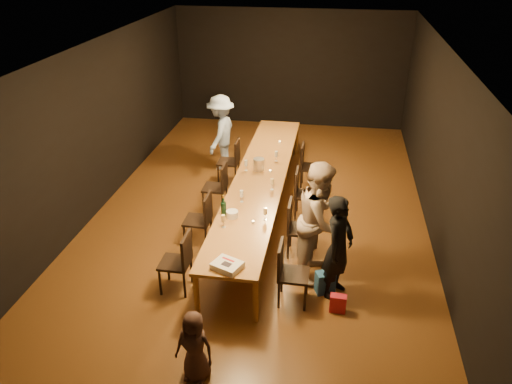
% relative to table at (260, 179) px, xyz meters
% --- Properties ---
extents(ground, '(10.00, 10.00, 0.00)m').
position_rel_table_xyz_m(ground, '(0.00, 0.00, -0.70)').
color(ground, '#492912').
rests_on(ground, ground).
extents(room_shell, '(6.04, 10.04, 3.02)m').
position_rel_table_xyz_m(room_shell, '(0.00, 0.00, 1.38)').
color(room_shell, black).
rests_on(room_shell, ground).
extents(table, '(0.90, 6.00, 0.75)m').
position_rel_table_xyz_m(table, '(0.00, 0.00, 0.00)').
color(table, brown).
rests_on(table, ground).
extents(chair_right_0, '(0.42, 0.42, 0.93)m').
position_rel_table_xyz_m(chair_right_0, '(0.85, -2.40, -0.24)').
color(chair_right_0, black).
rests_on(chair_right_0, ground).
extents(chair_right_1, '(0.42, 0.42, 0.93)m').
position_rel_table_xyz_m(chair_right_1, '(0.85, -1.20, -0.24)').
color(chair_right_1, black).
rests_on(chair_right_1, ground).
extents(chair_right_2, '(0.42, 0.42, 0.93)m').
position_rel_table_xyz_m(chair_right_2, '(0.85, 0.00, -0.24)').
color(chair_right_2, black).
rests_on(chair_right_2, ground).
extents(chair_right_3, '(0.42, 0.42, 0.93)m').
position_rel_table_xyz_m(chair_right_3, '(0.85, 1.20, -0.24)').
color(chair_right_3, black).
rests_on(chair_right_3, ground).
extents(chair_left_0, '(0.42, 0.42, 0.93)m').
position_rel_table_xyz_m(chair_left_0, '(-0.85, -2.40, -0.24)').
color(chair_left_0, black).
rests_on(chair_left_0, ground).
extents(chair_left_1, '(0.42, 0.42, 0.93)m').
position_rel_table_xyz_m(chair_left_1, '(-0.85, -1.20, -0.24)').
color(chair_left_1, black).
rests_on(chair_left_1, ground).
extents(chair_left_2, '(0.42, 0.42, 0.93)m').
position_rel_table_xyz_m(chair_left_2, '(-0.85, 0.00, -0.24)').
color(chair_left_2, black).
rests_on(chair_left_2, ground).
extents(chair_left_3, '(0.42, 0.42, 0.93)m').
position_rel_table_xyz_m(chair_left_3, '(-0.85, 1.20, -0.24)').
color(chair_left_3, black).
rests_on(chair_left_3, ground).
extents(woman_birthday, '(0.58, 0.67, 1.56)m').
position_rel_table_xyz_m(woman_birthday, '(1.43, -2.12, 0.08)').
color(woman_birthday, black).
rests_on(woman_birthday, ground).
extents(woman_tan, '(0.88, 1.02, 1.83)m').
position_rel_table_xyz_m(woman_tan, '(1.15, -1.66, 0.21)').
color(woman_tan, '#C2A891').
rests_on(woman_tan, ground).
extents(man_blue, '(0.73, 1.13, 1.64)m').
position_rel_table_xyz_m(man_blue, '(-1.15, 1.87, 0.12)').
color(man_blue, '#94B1E5').
rests_on(man_blue, ground).
extents(child, '(0.49, 0.36, 0.93)m').
position_rel_table_xyz_m(child, '(-0.13, -3.94, -0.24)').
color(child, '#442C26').
rests_on(child, ground).
extents(gift_bag_red, '(0.23, 0.13, 0.26)m').
position_rel_table_xyz_m(gift_bag_red, '(1.48, -2.52, -0.57)').
color(gift_bag_red, '#B51B2E').
rests_on(gift_bag_red, ground).
extents(gift_bag_blue, '(0.31, 0.27, 0.33)m').
position_rel_table_xyz_m(gift_bag_blue, '(1.29, -2.13, -0.54)').
color(gift_bag_blue, '#225897').
rests_on(gift_bag_blue, ground).
extents(birthday_cake, '(0.45, 0.41, 0.09)m').
position_rel_table_xyz_m(birthday_cake, '(0.01, -2.80, 0.09)').
color(birthday_cake, white).
rests_on(birthday_cake, table).
extents(plate_stack, '(0.25, 0.25, 0.10)m').
position_rel_table_xyz_m(plate_stack, '(-0.20, -1.50, 0.10)').
color(plate_stack, white).
rests_on(plate_stack, table).
extents(champagne_bottle, '(0.09, 0.09, 0.35)m').
position_rel_table_xyz_m(champagne_bottle, '(-0.33, -1.47, 0.22)').
color(champagne_bottle, black).
rests_on(champagne_bottle, table).
extents(ice_bucket, '(0.24, 0.24, 0.23)m').
position_rel_table_xyz_m(ice_bucket, '(-0.07, 0.27, 0.16)').
color(ice_bucket, silver).
rests_on(ice_bucket, table).
extents(wineglass_0, '(0.06, 0.06, 0.21)m').
position_rel_table_xyz_m(wineglass_0, '(-0.26, -1.81, 0.15)').
color(wineglass_0, beige).
rests_on(wineglass_0, table).
extents(wineglass_1, '(0.06, 0.06, 0.21)m').
position_rel_table_xyz_m(wineglass_1, '(0.31, -1.49, 0.15)').
color(wineglass_1, beige).
rests_on(wineglass_1, table).
extents(wineglass_2, '(0.06, 0.06, 0.21)m').
position_rel_table_xyz_m(wineglass_2, '(-0.15, -0.99, 0.15)').
color(wineglass_2, silver).
rests_on(wineglass_2, table).
extents(wineglass_3, '(0.06, 0.06, 0.21)m').
position_rel_table_xyz_m(wineglass_3, '(0.28, -0.48, 0.15)').
color(wineglass_3, beige).
rests_on(wineglass_3, table).
extents(wineglass_4, '(0.06, 0.06, 0.21)m').
position_rel_table_xyz_m(wineglass_4, '(-0.30, 0.21, 0.15)').
color(wineglass_4, silver).
rests_on(wineglass_4, table).
extents(wineglass_5, '(0.06, 0.06, 0.21)m').
position_rel_table_xyz_m(wineglass_5, '(0.20, 0.72, 0.15)').
color(wineglass_5, silver).
rests_on(wineglass_5, table).
extents(tealight_near, '(0.05, 0.05, 0.03)m').
position_rel_table_xyz_m(tealight_near, '(0.15, -1.61, 0.06)').
color(tealight_near, '#B2B7B2').
rests_on(tealight_near, table).
extents(tealight_mid, '(0.05, 0.05, 0.03)m').
position_rel_table_xyz_m(tealight_mid, '(0.15, 0.22, 0.06)').
color(tealight_mid, '#B2B7B2').
rests_on(tealight_mid, table).
extents(tealight_far, '(0.05, 0.05, 0.03)m').
position_rel_table_xyz_m(tealight_far, '(0.15, 1.66, 0.06)').
color(tealight_far, '#B2B7B2').
rests_on(tealight_far, table).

